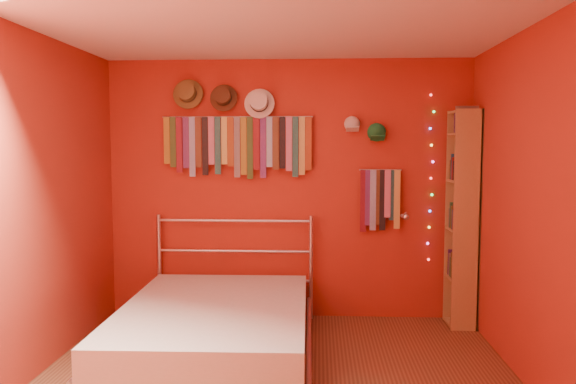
% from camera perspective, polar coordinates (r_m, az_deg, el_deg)
% --- Properties ---
extents(back_wall, '(3.50, 0.02, 2.50)m').
position_cam_1_polar(back_wall, '(5.45, 0.02, 0.26)').
color(back_wall, maroon).
rests_on(back_wall, ground).
extents(right_wall, '(0.02, 3.50, 2.50)m').
position_cam_1_polar(right_wall, '(3.98, 24.59, -1.87)').
color(right_wall, maroon).
rests_on(right_wall, ground).
extents(left_wall, '(0.02, 3.50, 2.50)m').
position_cam_1_polar(left_wall, '(4.23, -25.82, -1.54)').
color(left_wall, maroon).
rests_on(left_wall, ground).
extents(ceiling, '(3.50, 3.50, 0.02)m').
position_cam_1_polar(ceiling, '(3.78, -1.48, 17.31)').
color(ceiling, white).
rests_on(ceiling, back_wall).
extents(tie_rack, '(1.45, 0.03, 0.60)m').
position_cam_1_polar(tie_rack, '(5.42, -5.10, 4.98)').
color(tie_rack, silver).
rests_on(tie_rack, back_wall).
extents(small_tie_rack, '(0.40, 0.03, 0.60)m').
position_cam_1_polar(small_tie_rack, '(5.42, 9.31, -0.53)').
color(small_tie_rack, silver).
rests_on(small_tie_rack, back_wall).
extents(fedora_olive, '(0.29, 0.16, 0.29)m').
position_cam_1_polar(fedora_olive, '(5.50, -10.21, 9.88)').
color(fedora_olive, brown).
rests_on(fedora_olive, back_wall).
extents(fedora_brown, '(0.26, 0.14, 0.26)m').
position_cam_1_polar(fedora_brown, '(5.43, -6.61, 9.58)').
color(fedora_brown, '#4A2E1A').
rests_on(fedora_brown, back_wall).
extents(fedora_white, '(0.29, 0.16, 0.29)m').
position_cam_1_polar(fedora_white, '(5.37, -2.96, 9.08)').
color(fedora_white, white).
rests_on(fedora_white, back_wall).
extents(cap_white, '(0.16, 0.21, 0.16)m').
position_cam_1_polar(cap_white, '(5.39, 6.52, 6.86)').
color(cap_white, silver).
rests_on(cap_white, back_wall).
extents(cap_green, '(0.18, 0.22, 0.18)m').
position_cam_1_polar(cap_green, '(5.40, 8.99, 6.00)').
color(cap_green, '#1B7B38').
rests_on(cap_green, back_wall).
extents(fairy_lights, '(0.06, 0.02, 1.59)m').
position_cam_1_polar(fairy_lights, '(5.50, 14.29, 1.36)').
color(fairy_lights, '#FF3333').
rests_on(fairy_lights, back_wall).
extents(reading_lamp, '(0.06, 0.27, 0.08)m').
position_cam_1_polar(reading_lamp, '(5.32, 11.82, -2.46)').
color(reading_lamp, silver).
rests_on(reading_lamp, back_wall).
extents(bookshelf, '(0.25, 0.34, 2.00)m').
position_cam_1_polar(bookshelf, '(5.42, 17.67, -2.46)').
color(bookshelf, '#A17948').
rests_on(bookshelf, ground).
extents(bed, '(1.55, 2.10, 1.01)m').
position_cam_1_polar(bed, '(4.59, -7.43, -13.66)').
color(bed, silver).
rests_on(bed, ground).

